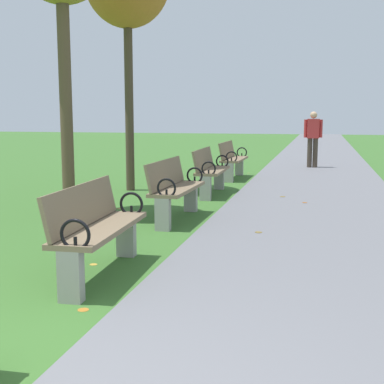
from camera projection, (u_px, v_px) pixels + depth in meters
The scene contains 7 objects.
paved_walkway at pixel (319, 157), 19.46m from camera, with size 3.05×44.00×0.02m, color slate.
park_bench_2 at pixel (97, 227), 5.12m from camera, with size 0.54×1.62×0.90m.
park_bench_3 at pixel (175, 188), 7.84m from camera, with size 0.50×1.61×0.90m.
park_bench_4 at pixel (210, 170), 10.34m from camera, with size 0.50×1.61×0.90m.
park_bench_5 at pixel (232, 159), 12.90m from camera, with size 0.49×1.60×0.90m.
pedestrian_walking at pixel (313, 136), 15.36m from camera, with size 0.53×0.25×1.62m.
scattered_leaves at pixel (188, 226), 7.45m from camera, with size 5.17×13.46×0.02m.
Camera 1 is at (1.59, -2.00, 1.58)m, focal length 49.43 mm.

